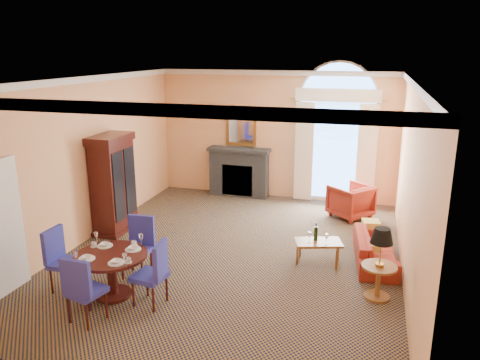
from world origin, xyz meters
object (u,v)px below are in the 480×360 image
(armoire, at_px, (113,185))
(sofa, at_px, (375,249))
(armchair, at_px, (351,201))
(coffee_table, at_px, (318,243))
(dining_table, at_px, (111,265))
(side_table, at_px, (380,254))

(armoire, distance_m, sofa, 5.32)
(armchair, bearing_deg, coffee_table, 31.51)
(dining_table, bearing_deg, armchair, 54.58)
(armoire, bearing_deg, coffee_table, -5.60)
(sofa, bearing_deg, coffee_table, 102.11)
(side_table, bearing_deg, armchair, 99.78)
(armoire, relative_size, coffee_table, 2.24)
(dining_table, bearing_deg, coffee_table, 35.22)
(dining_table, xyz_separation_m, sofa, (3.88, 2.37, -0.27))
(dining_table, bearing_deg, armoire, 119.52)
(armoire, height_order, coffee_table, armoire)
(armoire, bearing_deg, side_table, -14.62)
(dining_table, height_order, side_table, side_table)
(armoire, distance_m, coffee_table, 4.35)
(dining_table, height_order, sofa, dining_table)
(armoire, relative_size, sofa, 1.19)
(armoire, height_order, dining_table, armoire)
(coffee_table, bearing_deg, side_table, -60.12)
(armchair, xyz_separation_m, side_table, (0.62, -3.58, 0.34))
(sofa, height_order, coffee_table, coffee_table)
(dining_table, distance_m, armchair, 5.71)
(sofa, height_order, armchair, armchair)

